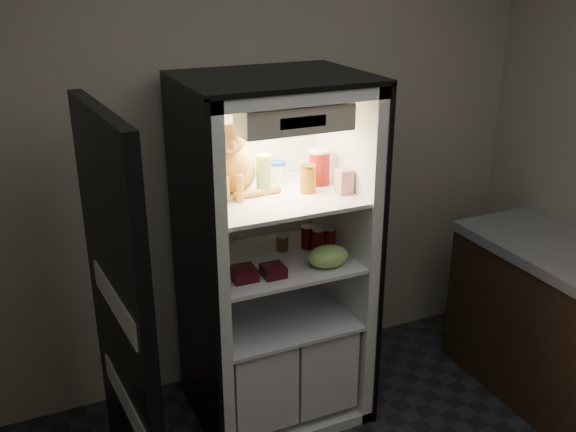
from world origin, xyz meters
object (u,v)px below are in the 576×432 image
object	(u,v)px
cream_carton	(344,181)
berry_box_left	(243,274)
berry_box_right	(273,271)
soda_can_c	(318,241)
salsa_jar	(308,179)
mayo_tub	(278,172)
soda_can_a	(307,237)
soda_can_b	(329,239)
parmesan_shaker	(264,174)
condiment_jar	(282,242)
tabby_cat	(234,164)
pepper_jar	(319,167)
grape_bag	(328,256)
refrigerator	(272,279)

from	to	relation	value
cream_carton	berry_box_left	world-z (taller)	cream_carton
berry_box_right	soda_can_c	bearing A→B (deg)	26.42
salsa_jar	mayo_tub	bearing A→B (deg)	112.50
mayo_tub	soda_can_a	size ratio (longest dim) A/B	0.95
soda_can_b	soda_can_c	distance (m)	0.07
parmesan_shaker	soda_can_c	xyz separation A→B (m)	(0.28, -0.06, -0.38)
mayo_tub	condiment_jar	xyz separation A→B (m)	(-0.01, -0.08, -0.36)
parmesan_shaker	condiment_jar	size ratio (longest dim) A/B	2.23
cream_carton	soda_can_b	bearing A→B (deg)	97.48
soda_can_b	tabby_cat	bearing A→B (deg)	168.08
pepper_jar	soda_can_c	size ratio (longest dim) A/B	1.44
soda_can_b	berry_box_left	size ratio (longest dim) A/B	0.99
mayo_tub	berry_box_right	size ratio (longest dim) A/B	1.08
soda_can_a	soda_can_b	distance (m)	0.12
mayo_tub	grape_bag	xyz separation A→B (m)	(0.12, -0.35, -0.36)
refrigerator	berry_box_left	world-z (taller)	refrigerator
soda_can_c	soda_can_b	bearing A→B (deg)	4.82
soda_can_b	condiment_jar	distance (m)	0.25
condiment_jar	salsa_jar	bearing A→B (deg)	-51.63
tabby_cat	grape_bag	distance (m)	0.66
refrigerator	salsa_jar	bearing A→B (deg)	-29.54
parmesan_shaker	pepper_jar	bearing A→B (deg)	3.35
soda_can_c	berry_box_right	distance (m)	0.36
parmesan_shaker	berry_box_left	world-z (taller)	parmesan_shaker
soda_can_c	berry_box_left	xyz separation A→B (m)	(-0.47, -0.14, -0.04)
parmesan_shaker	soda_can_a	xyz separation A→B (m)	(0.25, 0.02, -0.39)
mayo_tub	soda_can_b	bearing A→B (deg)	-37.81
refrigerator	soda_can_c	size ratio (longest dim) A/B	14.51
pepper_jar	soda_can_b	size ratio (longest dim) A/B	1.59
grape_bag	pepper_jar	bearing A→B (deg)	74.34
parmesan_shaker	soda_can_b	xyz separation A→B (m)	(0.35, -0.05, -0.39)
condiment_jar	soda_can_b	bearing A→B (deg)	-21.86
refrigerator	parmesan_shaker	xyz separation A→B (m)	(-0.05, -0.02, 0.60)
parmesan_shaker	berry_box_right	xyz separation A→B (m)	(-0.05, -0.22, -0.42)
refrigerator	soda_can_b	world-z (taller)	refrigerator
soda_can_a	berry_box_right	distance (m)	0.38
mayo_tub	condiment_jar	distance (m)	0.37
tabby_cat	soda_can_c	size ratio (longest dim) A/B	3.20
mayo_tub	soda_can_c	world-z (taller)	mayo_tub
pepper_jar	soda_can_a	xyz separation A→B (m)	(-0.06, -0.00, -0.38)
refrigerator	grape_bag	xyz separation A→B (m)	(0.20, -0.25, 0.20)
tabby_cat	pepper_jar	bearing A→B (deg)	17.35
mayo_tub	grape_bag	bearing A→B (deg)	-71.34
parmesan_shaker	berry_box_left	bearing A→B (deg)	-135.07
salsa_jar	condiment_jar	bearing A→B (deg)	128.37
pepper_jar	soda_can_c	xyz separation A→B (m)	(-0.04, -0.07, -0.38)
condiment_jar	tabby_cat	bearing A→B (deg)	177.86
cream_carton	grape_bag	distance (m)	0.38
mayo_tub	berry_box_right	distance (m)	0.54
pepper_jar	soda_can_a	size ratio (longest dim) A/B	1.50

